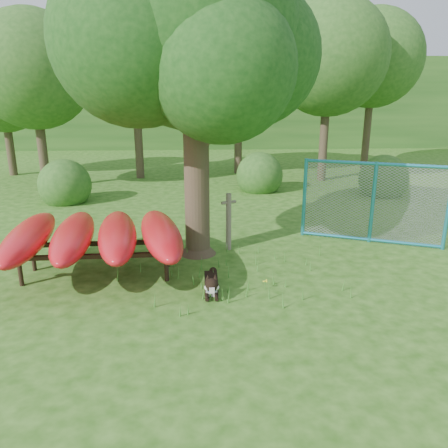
{
  "coord_description": "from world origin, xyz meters",
  "views": [
    {
      "loc": [
        -0.27,
        -7.66,
        3.67
      ],
      "look_at": [
        0.2,
        1.2,
        1.0
      ],
      "focal_mm": 35.0,
      "sensor_mm": 36.0,
      "label": 1
    }
  ],
  "objects_px": {
    "oak_tree": "(192,37)",
    "husky_dog": "(211,284)",
    "kayak_rack": "(96,236)",
    "fence_section": "(373,203)"
  },
  "relations": [
    {
      "from": "oak_tree",
      "to": "husky_dog",
      "type": "distance_m",
      "value": 5.1
    },
    {
      "from": "husky_dog",
      "to": "kayak_rack",
      "type": "bearing_deg",
      "value": 158.05
    },
    {
      "from": "oak_tree",
      "to": "husky_dog",
      "type": "relative_size",
      "value": 6.46
    },
    {
      "from": "oak_tree",
      "to": "kayak_rack",
      "type": "relative_size",
      "value": 1.84
    },
    {
      "from": "kayak_rack",
      "to": "husky_dog",
      "type": "bearing_deg",
      "value": -23.65
    },
    {
      "from": "husky_dog",
      "to": "fence_section",
      "type": "xyz_separation_m",
      "value": [
        4.13,
        2.76,
        0.86
      ]
    },
    {
      "from": "husky_dog",
      "to": "fence_section",
      "type": "distance_m",
      "value": 5.04
    },
    {
      "from": "oak_tree",
      "to": "husky_dog",
      "type": "bearing_deg",
      "value": -81.93
    },
    {
      "from": "fence_section",
      "to": "husky_dog",
      "type": "bearing_deg",
      "value": -123.54
    },
    {
      "from": "kayak_rack",
      "to": "husky_dog",
      "type": "height_order",
      "value": "kayak_rack"
    }
  ]
}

